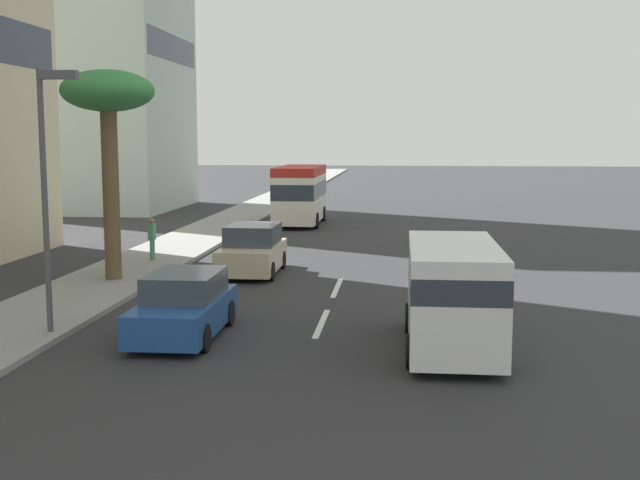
% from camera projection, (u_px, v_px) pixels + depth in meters
% --- Properties ---
extents(ground_plane, '(198.00, 198.00, 0.00)m').
position_uv_depth(ground_plane, '(356.00, 243.00, 36.28)').
color(ground_plane, '#2D2D30').
extents(sidewalk_right, '(162.00, 3.32, 0.15)m').
position_uv_depth(sidewalk_right, '(193.00, 239.00, 37.04)').
color(sidewalk_right, gray).
rests_on(sidewalk_right, ground_plane).
extents(lane_stripe_mid, '(3.20, 0.16, 0.01)m').
position_uv_depth(lane_stripe_mid, '(322.00, 323.00, 20.68)').
color(lane_stripe_mid, silver).
rests_on(lane_stripe_mid, ground_plane).
extents(lane_stripe_far, '(3.20, 0.16, 0.01)m').
position_uv_depth(lane_stripe_far, '(337.00, 288.00, 25.52)').
color(lane_stripe_far, silver).
rests_on(lane_stripe_far, ground_plane).
extents(car_lead, '(4.17, 1.83, 1.55)m').
position_uv_depth(car_lead, '(184.00, 306.00, 19.25)').
color(car_lead, '#1E478C').
rests_on(car_lead, ground_plane).
extents(van_second, '(5.17, 2.10, 2.41)m').
position_uv_depth(van_second, '(453.00, 290.00, 17.99)').
color(van_second, white).
rests_on(van_second, ground_plane).
extents(minibus_third, '(6.60, 2.39, 3.19)m').
position_uv_depth(minibus_third, '(300.00, 193.00, 43.90)').
color(minibus_third, silver).
rests_on(minibus_third, ground_plane).
extents(car_fourth, '(4.15, 1.94, 1.72)m').
position_uv_depth(car_fourth, '(252.00, 251.00, 28.15)').
color(car_fourth, beige).
rests_on(car_fourth, ground_plane).
extents(pedestrian_near_lamp, '(0.33, 0.23, 1.60)m').
position_uv_depth(pedestrian_near_lamp, '(152.00, 237.00, 30.27)').
color(pedestrian_near_lamp, '#4C8C66').
rests_on(pedestrian_near_lamp, sidewalk_right).
extents(pedestrian_by_tree, '(0.30, 0.34, 1.63)m').
position_uv_depth(pedestrian_by_tree, '(112.00, 246.00, 27.63)').
color(pedestrian_by_tree, navy).
rests_on(pedestrian_by_tree, sidewalk_right).
extents(palm_tree, '(2.98, 2.98, 6.77)m').
position_uv_depth(palm_tree, '(108.00, 103.00, 25.66)').
color(palm_tree, brown).
rests_on(palm_tree, sidewalk_right).
extents(street_lamp, '(0.24, 0.97, 6.20)m').
position_uv_depth(street_lamp, '(48.00, 170.00, 18.70)').
color(street_lamp, '#4C4C51').
rests_on(street_lamp, sidewalk_right).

